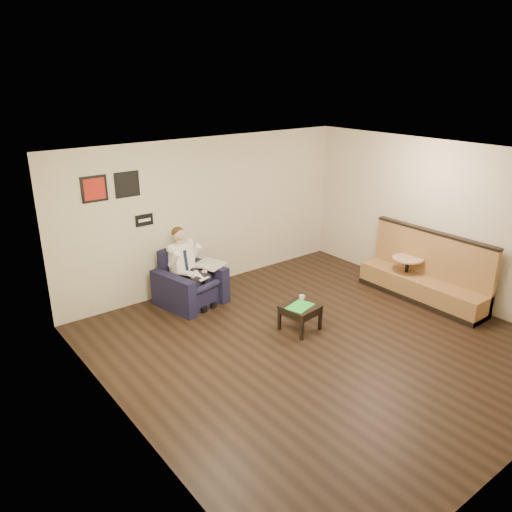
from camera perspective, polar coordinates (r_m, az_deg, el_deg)
ground at (r=7.74m, az=7.12°, el=-9.94°), size 6.00×6.00×0.00m
wall_back at (r=9.38m, az=-5.47°, el=4.90°), size 6.00×0.02×2.80m
wall_left at (r=5.58m, az=-14.93°, el=-6.79°), size 0.02×6.00×2.80m
wall_right at (r=9.42m, az=20.66°, el=3.74°), size 0.02×6.00×2.80m
ceiling at (r=6.78m, az=8.16°, el=10.97°), size 6.00×6.00×0.02m
seating_sign at (r=8.74m, az=-12.65°, el=4.03°), size 0.32×0.02×0.20m
art_print_left at (r=8.29m, az=-18.00°, el=7.30°), size 0.42×0.03×0.42m
art_print_right at (r=8.49m, az=-14.52°, el=7.92°), size 0.42×0.03×0.42m
armchair at (r=8.83m, az=-7.54°, el=-2.53°), size 1.17×1.17×0.95m
seated_man at (r=8.68m, az=-7.04°, el=-1.67°), size 0.80×1.04×1.31m
lap_papers at (r=8.63m, az=-6.55°, el=-2.25°), size 0.29×0.36×0.01m
newspaper at (r=8.95m, az=-5.27°, el=-0.94°), size 0.53×0.61×0.01m
side_table at (r=8.00m, az=5.04°, el=-7.04°), size 0.58×0.58×0.42m
green_folder at (r=7.88m, az=5.06°, el=-5.75°), size 0.49×0.40×0.01m
coffee_mug at (r=8.07m, az=5.24°, el=-4.77°), size 0.09×0.09×0.09m
smartphone at (r=8.03m, az=4.47°, el=-5.22°), size 0.13×0.07×0.01m
banquette at (r=9.34m, az=18.61°, el=-1.26°), size 0.57×2.39×1.22m
cafe_table at (r=9.62m, az=16.77°, el=-2.13°), size 0.68×0.68×0.69m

